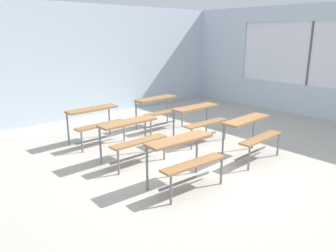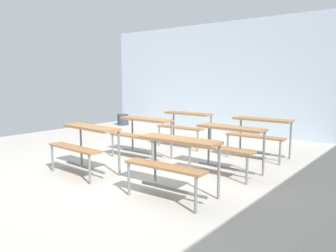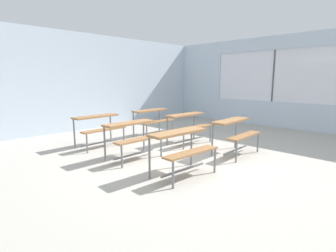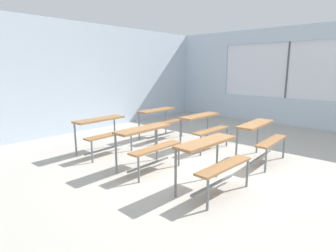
# 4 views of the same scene
# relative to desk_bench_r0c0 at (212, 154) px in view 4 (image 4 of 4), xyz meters

# --- Properties ---
(ground) EXTENTS (10.00, 9.00, 0.05)m
(ground) POSITION_rel_desk_bench_r0c0_xyz_m (0.65, 0.49, -0.59)
(ground) COLOR #ADA89E
(wall_back) EXTENTS (10.00, 0.12, 3.00)m
(wall_back) POSITION_rel_desk_bench_r0c0_xyz_m (0.65, 4.99, 0.94)
(wall_back) COLOR silver
(wall_back) RESTS_ON ground
(wall_right) EXTENTS (0.12, 9.00, 3.00)m
(wall_right) POSITION_rel_desk_bench_r0c0_xyz_m (5.65, 0.35, 0.88)
(wall_right) COLOR silver
(wall_right) RESTS_ON ground
(desk_bench_r0c0) EXTENTS (1.12, 0.63, 0.74)m
(desk_bench_r0c0) POSITION_rel_desk_bench_r0c0_xyz_m (0.00, 0.00, 0.00)
(desk_bench_r0c0) COLOR olive
(desk_bench_r0c0) RESTS_ON ground
(desk_bench_r0c1) EXTENTS (1.13, 0.64, 0.74)m
(desk_bench_r0c1) POSITION_rel_desk_bench_r0c0_xyz_m (1.73, 0.04, 0.00)
(desk_bench_r0c1) COLOR olive
(desk_bench_r0c1) RESTS_ON ground
(desk_bench_r1c0) EXTENTS (1.11, 0.61, 0.74)m
(desk_bench_r1c0) POSITION_rel_desk_bench_r0c0_xyz_m (-0.02, 1.32, 0.00)
(desk_bench_r1c0) COLOR olive
(desk_bench_r1c0) RESTS_ON ground
(desk_bench_r1c1) EXTENTS (1.11, 0.62, 0.74)m
(desk_bench_r1c1) POSITION_rel_desk_bench_r0c0_xyz_m (1.75, 1.36, 0.00)
(desk_bench_r1c1) COLOR olive
(desk_bench_r1c1) RESTS_ON ground
(desk_bench_r2c0) EXTENTS (1.12, 0.63, 0.74)m
(desk_bench_r2c0) POSITION_rel_desk_bench_r0c0_xyz_m (0.01, 2.68, 0.00)
(desk_bench_r2c0) COLOR olive
(desk_bench_r2c0) RESTS_ON ground
(desk_bench_r2c1) EXTENTS (1.11, 0.61, 0.74)m
(desk_bench_r2c1) POSITION_rel_desk_bench_r0c0_xyz_m (1.73, 2.67, 0.00)
(desk_bench_r2c1) COLOR olive
(desk_bench_r2c1) RESTS_ON ground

